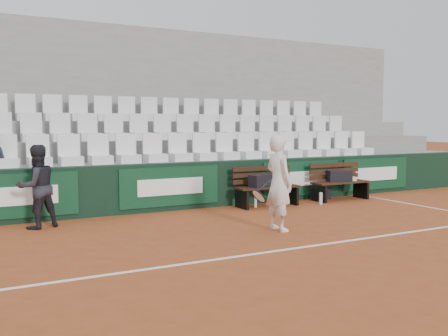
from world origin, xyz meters
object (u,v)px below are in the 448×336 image
at_px(water_bottle_near, 255,202).
at_px(water_bottle_far, 321,198).
at_px(sports_bag_ground, 321,194).
at_px(tennis_player, 279,183).
at_px(sports_bag_right, 339,176).
at_px(ball_kid, 37,187).
at_px(bench_right, 341,191).
at_px(sports_bag_left, 262,181).
at_px(bench_left, 267,196).

distance_m(water_bottle_near, water_bottle_far, 1.57).
height_order(sports_bag_ground, tennis_player, tennis_player).
xyz_separation_m(sports_bag_right, ball_kid, (-6.89, -0.08, 0.15)).
bearing_deg(bench_right, sports_bag_left, 179.62).
distance_m(bench_left, sports_bag_left, 0.39).
bearing_deg(water_bottle_far, tennis_player, -142.44).
bearing_deg(bench_left, sports_bag_right, -0.49).
height_order(bench_right, ball_kid, ball_kid).
bearing_deg(sports_bag_ground, bench_right, -37.51).
xyz_separation_m(sports_bag_ground, tennis_player, (-2.92, -2.48, 0.69)).
bearing_deg(water_bottle_far, water_bottle_near, 167.09).
xyz_separation_m(sports_bag_left, ball_kid, (-4.70, -0.09, 0.15)).
distance_m(bench_right, ball_kid, 6.94).
distance_m(sports_bag_ground, tennis_player, 3.89).
bearing_deg(sports_bag_right, ball_kid, -179.30).
distance_m(water_bottle_far, ball_kid, 6.09).
bearing_deg(bench_right, sports_bag_ground, 142.49).
relative_size(water_bottle_near, ball_kid, 0.17).
xyz_separation_m(bench_right, water_bottle_near, (-2.40, 0.01, -0.10)).
bearing_deg(tennis_player, water_bottle_near, 68.14).
xyz_separation_m(water_bottle_near, ball_kid, (-4.52, -0.09, 0.61)).
distance_m(bench_right, water_bottle_near, 2.40).
bearing_deg(water_bottle_far, bench_right, 21.01).
bearing_deg(water_bottle_near, sports_bag_right, -0.04).
bearing_deg(sports_bag_left, tennis_player, -115.67).
height_order(sports_bag_left, ball_kid, ball_kid).
xyz_separation_m(sports_bag_right, tennis_player, (-3.25, -2.21, 0.24)).
distance_m(bench_right, sports_bag_right, 0.36).
height_order(bench_right, sports_bag_ground, bench_right).
relative_size(bench_right, sports_bag_ground, 3.36).
height_order(bench_right, water_bottle_far, bench_right).
bearing_deg(ball_kid, sports_bag_ground, 163.75).
distance_m(bench_right, water_bottle_far, 0.94).
bearing_deg(sports_bag_right, sports_bag_left, 179.96).
xyz_separation_m(sports_bag_left, sports_bag_ground, (1.86, 0.27, -0.45)).
bearing_deg(bench_left, sports_bag_left, -173.93).
distance_m(sports_bag_left, water_bottle_near, 0.49).
bearing_deg(bench_right, sports_bag_right, 160.82).
distance_m(bench_left, water_bottle_near, 0.34).
bearing_deg(tennis_player, bench_right, 33.70).
bearing_deg(sports_bag_right, water_bottle_far, -157.36).
xyz_separation_m(bench_left, sports_bag_ground, (1.71, 0.25, -0.09)).
bearing_deg(ball_kid, water_bottle_far, 158.13).
bearing_deg(ball_kid, bench_left, 161.84).
distance_m(bench_right, sports_bag_left, 2.26).
distance_m(sports_bag_right, ball_kid, 6.89).
distance_m(sports_bag_left, sports_bag_right, 2.19).
xyz_separation_m(bench_right, sports_bag_right, (-0.04, 0.01, 0.36)).
distance_m(bench_left, water_bottle_far, 1.26).
xyz_separation_m(bench_right, sports_bag_ground, (-0.37, 0.29, -0.09)).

